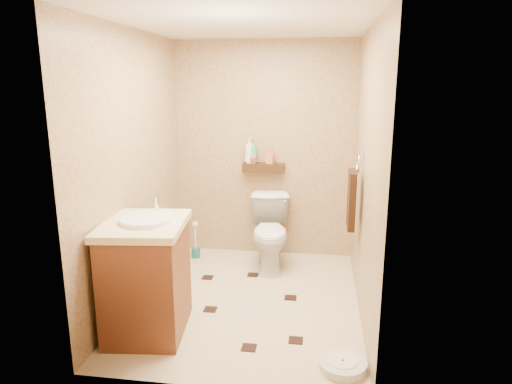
# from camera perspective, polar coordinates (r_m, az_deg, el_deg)

# --- Properties ---
(ground) EXTENTS (2.50, 2.50, 0.00)m
(ground) POSITION_cam_1_polar(r_m,az_deg,el_deg) (4.30, -1.09, -13.35)
(ground) COLOR beige
(ground) RESTS_ON ground
(wall_back) EXTENTS (2.00, 0.04, 2.40)m
(wall_back) POSITION_cam_1_polar(r_m,az_deg,el_deg) (5.13, 1.07, 5.19)
(wall_back) COLOR tan
(wall_back) RESTS_ON ground
(wall_front) EXTENTS (2.00, 0.04, 2.40)m
(wall_front) POSITION_cam_1_polar(r_m,az_deg,el_deg) (2.71, -5.39, -2.40)
(wall_front) COLOR tan
(wall_front) RESTS_ON ground
(wall_left) EXTENTS (0.04, 2.50, 2.40)m
(wall_left) POSITION_cam_1_polar(r_m,az_deg,el_deg) (4.18, -14.84, 2.85)
(wall_left) COLOR tan
(wall_left) RESTS_ON ground
(wall_right) EXTENTS (0.04, 2.50, 2.40)m
(wall_right) POSITION_cam_1_polar(r_m,az_deg,el_deg) (3.88, 13.60, 2.11)
(wall_right) COLOR tan
(wall_right) RESTS_ON ground
(ceiling) EXTENTS (2.00, 2.50, 0.02)m
(ceiling) POSITION_cam_1_polar(r_m,az_deg,el_deg) (3.86, -1.26, 20.33)
(ceiling) COLOR silver
(ceiling) RESTS_ON wall_back
(wall_shelf) EXTENTS (0.46, 0.14, 0.10)m
(wall_shelf) POSITION_cam_1_polar(r_m,az_deg,el_deg) (5.08, 0.95, 3.05)
(wall_shelf) COLOR #3C2110
(wall_shelf) RESTS_ON wall_back
(floor_accents) EXTENTS (1.07, 1.44, 0.01)m
(floor_accents) POSITION_cam_1_polar(r_m,az_deg,el_deg) (4.21, -0.83, -13.87)
(floor_accents) COLOR black
(floor_accents) RESTS_ON ground
(toilet) EXTENTS (0.52, 0.79, 0.76)m
(toilet) POSITION_cam_1_polar(r_m,az_deg,el_deg) (4.90, 1.83, -5.10)
(toilet) COLOR white
(toilet) RESTS_ON ground
(vanity) EXTENTS (0.69, 0.81, 1.05)m
(vanity) POSITION_cam_1_polar(r_m,az_deg,el_deg) (3.73, -13.50, -10.11)
(vanity) COLOR brown
(vanity) RESTS_ON ground
(bathroom_scale) EXTENTS (0.34, 0.34, 0.07)m
(bathroom_scale) POSITION_cam_1_polar(r_m,az_deg,el_deg) (3.44, 10.77, -20.45)
(bathroom_scale) COLOR silver
(bathroom_scale) RESTS_ON ground
(toilet_brush) EXTENTS (0.10, 0.10, 0.43)m
(toilet_brush) POSITION_cam_1_polar(r_m,az_deg,el_deg) (5.26, -7.56, -6.54)
(toilet_brush) COLOR #185E60
(toilet_brush) RESTS_ON ground
(towel_ring) EXTENTS (0.12, 0.30, 0.76)m
(towel_ring) POSITION_cam_1_polar(r_m,az_deg,el_deg) (4.17, 11.91, -0.61)
(towel_ring) COLOR silver
(towel_ring) RESTS_ON wall_right
(toilet_paper) EXTENTS (0.12, 0.11, 0.12)m
(toilet_paper) POSITION_cam_1_polar(r_m,az_deg,el_deg) (4.89, -10.86, -2.67)
(toilet_paper) COLOR silver
(toilet_paper) RESTS_ON wall_left
(bottle_a) EXTENTS (0.15, 0.15, 0.28)m
(bottle_a) POSITION_cam_1_polar(r_m,az_deg,el_deg) (5.07, -0.82, 5.24)
(bottle_a) COLOR silver
(bottle_a) RESTS_ON wall_shelf
(bottle_b) EXTENTS (0.10, 0.10, 0.17)m
(bottle_b) POSITION_cam_1_polar(r_m,az_deg,el_deg) (5.08, -0.79, 4.58)
(bottle_b) COLOR gold
(bottle_b) RESTS_ON wall_shelf
(bottle_c) EXTENTS (0.16, 0.16, 0.15)m
(bottle_c) POSITION_cam_1_polar(r_m,az_deg,el_deg) (5.07, -0.47, 4.48)
(bottle_c) COLOR red
(bottle_c) RESTS_ON wall_shelf
(bottle_d) EXTENTS (0.14, 0.14, 0.27)m
(bottle_d) POSITION_cam_1_polar(r_m,az_deg,el_deg) (5.06, -0.38, 5.12)
(bottle_d) COLOR #3AAE5D
(bottle_d) RESTS_ON wall_shelf
(bottle_e) EXTENTS (0.10, 0.10, 0.18)m
(bottle_e) POSITION_cam_1_polar(r_m,az_deg,el_deg) (5.05, 1.76, 4.60)
(bottle_e) COLOR #CC6744
(bottle_e) RESTS_ON wall_shelf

